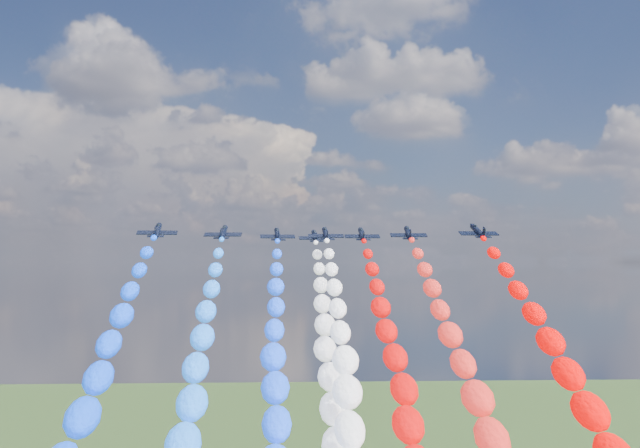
{
  "coord_description": "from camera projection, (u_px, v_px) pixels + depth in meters",
  "views": [
    {
      "loc": [
        -8.55,
        -166.66,
        87.23
      ],
      "look_at": [
        0.0,
        4.0,
        95.73
      ],
      "focal_mm": 43.31,
      "sensor_mm": 36.0,
      "label": 1
    }
  ],
  "objects": [
    {
      "name": "jet_5",
      "position": [
        362.0,
        235.0,
        180.93
      ],
      "size": [
        8.21,
        11.17,
        6.04
      ],
      "primitive_type": null,
      "rotation": [
        0.35,
        0.0,
        -0.0
      ],
      "color": "black"
    },
    {
      "name": "trail_1",
      "position": [
        194.0,
        400.0,
        113.14
      ],
      "size": [
        5.81,
        106.79,
        56.01
      ],
      "primitive_type": null,
      "color": "#1C6DFA"
    },
    {
      "name": "jet_3",
      "position": [
        326.0,
        234.0,
        178.26
      ],
      "size": [
        8.62,
        11.46,
        6.04
      ],
      "primitive_type": null,
      "rotation": [
        0.35,
        0.0,
        0.04
      ],
      "color": "black"
    },
    {
      "name": "trail_4",
      "position": [
        328.0,
        375.0,
        137.87
      ],
      "size": [
        5.81,
        106.79,
        56.01
      ],
      "primitive_type": null,
      "color": "silver"
    },
    {
      "name": "trail_2",
      "position": [
        275.0,
        386.0,
        125.97
      ],
      "size": [
        5.81,
        106.79,
        56.01
      ],
      "primitive_type": null,
      "color": "#1548FF"
    },
    {
      "name": "jet_7",
      "position": [
        478.0,
        232.0,
        162.94
      ],
      "size": [
        8.93,
        11.68,
        6.04
      ],
      "primitive_type": null,
      "rotation": [
        0.35,
        0.0,
        0.07
      ],
      "color": "black"
    },
    {
      "name": "trail_0",
      "position": [
        89.0,
        414.0,
        102.6
      ],
      "size": [
        5.81,
        106.79,
        56.01
      ],
      "primitive_type": null,
      "color": "#0D42F7"
    },
    {
      "name": "trail_3",
      "position": [
        346.0,
        390.0,
        122.2
      ],
      "size": [
        5.81,
        106.79,
        56.01
      ],
      "primitive_type": null,
      "color": "white"
    },
    {
      "name": "trail_7",
      "position": [
        581.0,
        408.0,
        106.89
      ],
      "size": [
        5.81,
        106.79,
        56.01
      ],
      "primitive_type": null,
      "color": "#FB0201"
    },
    {
      "name": "trail_5",
      "position": [
        398.0,
        387.0,
        124.88
      ],
      "size": [
        5.81,
        106.79,
        56.01
      ],
      "primitive_type": null,
      "color": "red"
    },
    {
      "name": "jet_4",
      "position": [
        315.0,
        236.0,
        193.92
      ],
      "size": [
        8.9,
        11.66,
        6.04
      ],
      "primitive_type": null,
      "rotation": [
        0.35,
        0.0,
        0.06
      ],
      "color": "black"
    },
    {
      "name": "jet_1",
      "position": [
        223.0,
        233.0,
        169.2
      ],
      "size": [
        8.71,
        11.53,
        6.04
      ],
      "primitive_type": null,
      "rotation": [
        0.35,
        0.0,
        -0.05
      ],
      "color": "black"
    },
    {
      "name": "jet_0",
      "position": [
        157.0,
        231.0,
        158.65
      ],
      "size": [
        8.81,
        11.6,
        6.04
      ],
      "primitive_type": null,
      "rotation": [
        0.35,
        0.0,
        0.06
      ],
      "color": "black"
    },
    {
      "name": "trail_6",
      "position": [
        469.0,
        395.0,
        117.31
      ],
      "size": [
        5.81,
        106.79,
        56.01
      ],
      "primitive_type": null,
      "color": "red"
    },
    {
      "name": "jet_6",
      "position": [
        408.0,
        233.0,
        173.36
      ],
      "size": [
        8.69,
        11.51,
        6.04
      ],
      "primitive_type": null,
      "rotation": [
        0.35,
        0.0,
        -0.04
      ],
      "color": "black"
    },
    {
      "name": "jet_2",
      "position": [
        277.0,
        235.0,
        182.02
      ],
      "size": [
        8.89,
        11.65,
        6.04
      ],
      "primitive_type": null,
      "rotation": [
        0.35,
        0.0,
        0.06
      ],
      "color": "black"
    }
  ]
}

